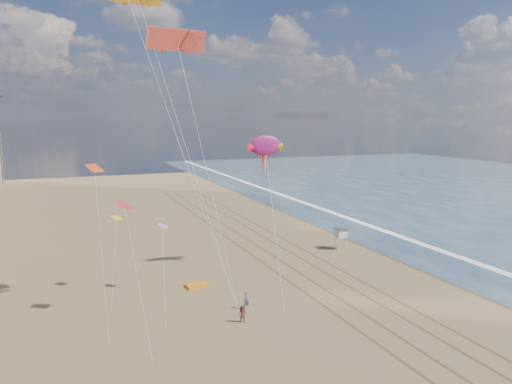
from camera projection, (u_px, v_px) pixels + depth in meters
ground at (442, 377)px, 34.66m from camera, size 260.00×260.00×0.00m
wet_sand at (356, 231)px, 78.34m from camera, size 260.00×260.00×0.00m
foam at (379, 229)px, 79.88m from camera, size 260.00×260.00×0.00m
tracks at (289, 259)px, 63.13m from camera, size 7.68×120.00×0.01m
lifeguard_stand at (341, 233)px, 67.54m from camera, size 1.59×1.59×2.87m
grounded_kite at (197, 285)px, 52.91m from camera, size 2.52×1.79×0.27m
show_kite at (265, 146)px, 58.17m from camera, size 4.26×7.63×20.10m
kite_flyer_a at (247, 300)px, 46.72m from camera, size 0.64×0.43×1.73m
kite_flyer_b at (243, 314)px, 43.60m from camera, size 0.97×0.95×1.58m
small_kites at (118, 197)px, 48.03m from camera, size 8.02×9.07×6.60m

